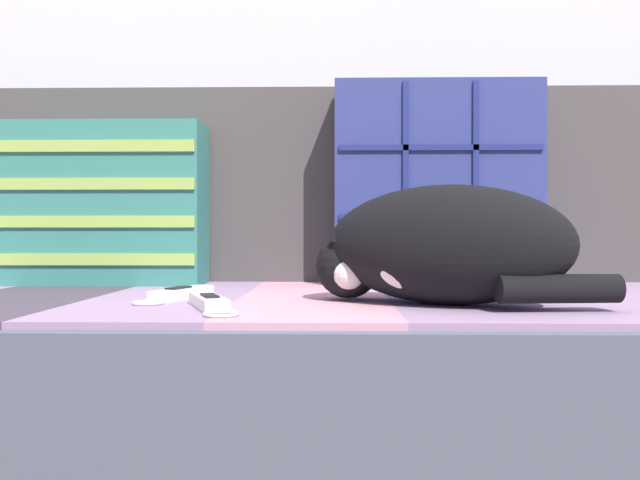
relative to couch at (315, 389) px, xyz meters
name	(u,v)px	position (x,y,z in m)	size (l,w,h in m)	color
couch	(315,389)	(0.00, 0.00, 0.00)	(1.89, 0.84, 0.35)	brown
sofa_backrest	(319,187)	(0.00, 0.35, 0.40)	(1.85, 0.14, 0.45)	#474242
throw_pillow_quilted	(435,185)	(0.26, 0.21, 0.40)	(0.44, 0.14, 0.44)	navy
throw_pillow_striped	(105,204)	(-0.47, 0.21, 0.35)	(0.43, 0.14, 0.35)	#337A70
sleeping_cat	(437,248)	(0.20, -0.18, 0.27)	(0.45, 0.33, 0.19)	black
game_remote_near	(180,294)	(-0.23, -0.11, 0.19)	(0.11, 0.20, 0.02)	white
game_remote_far	(209,303)	(-0.15, -0.24, 0.19)	(0.11, 0.20, 0.02)	white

